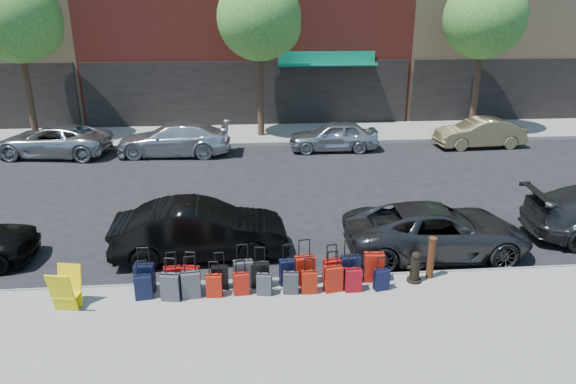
{
  "coord_description": "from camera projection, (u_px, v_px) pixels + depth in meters",
  "views": [
    {
      "loc": [
        -0.33,
        -14.81,
        6.0
      ],
      "look_at": [
        0.84,
        -1.5,
        1.16
      ],
      "focal_mm": 32.0,
      "sensor_mm": 36.0,
      "label": 1
    }
  ],
  "objects": [
    {
      "name": "curb_far",
      "position": [
        252.0,
        144.0,
        23.39
      ],
      "size": [
        60.0,
        0.08,
        0.15
      ],
      "primitive_type": "cube",
      "color": "gray",
      "rests_on": "ground"
    },
    {
      "name": "suitcase_back_4",
      "position": [
        241.0,
        284.0,
        11.0
      ],
      "size": [
        0.35,
        0.22,
        0.8
      ],
      "rotation": [
        0.0,
        0.0,
        0.07
      ],
      "color": "#A8170A",
      "rests_on": "sidewalk_near"
    },
    {
      "name": "suitcase_front_4",
      "position": [
        243.0,
        274.0,
        11.26
      ],
      "size": [
        0.45,
        0.28,
        1.01
      ],
      "rotation": [
        0.0,
        0.0,
        0.13
      ],
      "color": "#3B3B40",
      "rests_on": "sidewalk_near"
    },
    {
      "name": "car_far_1",
      "position": [
        174.0,
        139.0,
        21.81
      ],
      "size": [
        4.9,
        2.23,
        1.39
      ],
      "primitive_type": "imported",
      "rotation": [
        0.0,
        0.0,
        -1.63
      ],
      "color": "silver",
      "rests_on": "ground"
    },
    {
      "name": "suitcase_front_1",
      "position": [
        173.0,
        279.0,
        11.14
      ],
      "size": [
        0.4,
        0.27,
        0.9
      ],
      "rotation": [
        0.0,
        0.0,
        0.18
      ],
      "color": "maroon",
      "rests_on": "sidewalk_near"
    },
    {
      "name": "car_far_3",
      "position": [
        479.0,
        133.0,
        23.05
      ],
      "size": [
        4.02,
        1.6,
        1.3
      ],
      "primitive_type": "imported",
      "rotation": [
        0.0,
        0.0,
        -1.51
      ],
      "color": "tan",
      "rests_on": "ground"
    },
    {
      "name": "suitcase_back_3",
      "position": [
        214.0,
        286.0,
        10.92
      ],
      "size": [
        0.35,
        0.21,
        0.8
      ],
      "rotation": [
        0.0,
        0.0,
        -0.06
      ],
      "color": "#A81B0A",
      "rests_on": "sidewalk_near"
    },
    {
      "name": "suitcase_front_9",
      "position": [
        350.0,
        269.0,
        11.44
      ],
      "size": [
        0.45,
        0.27,
        1.04
      ],
      "rotation": [
        0.0,
        0.0,
        0.08
      ],
      "color": "black",
      "rests_on": "sidewalk_near"
    },
    {
      "name": "suitcase_back_7",
      "position": [
        309.0,
        282.0,
        11.06
      ],
      "size": [
        0.34,
        0.2,
        0.81
      ],
      "rotation": [
        0.0,
        0.0,
        -0.01
      ],
      "color": "#961B09",
      "rests_on": "sidewalk_near"
    },
    {
      "name": "car_near_2",
      "position": [
        436.0,
        230.0,
        13.02
      ],
      "size": [
        4.67,
        2.16,
        1.3
      ],
      "primitive_type": "imported",
      "rotation": [
        0.0,
        0.0,
        1.57
      ],
      "color": "#303032",
      "rests_on": "ground"
    },
    {
      "name": "suitcase_front_0",
      "position": [
        145.0,
        278.0,
        11.1
      ],
      "size": [
        0.43,
        0.25,
        1.01
      ],
      "rotation": [
        0.0,
        0.0,
        -0.04
      ],
      "color": "black",
      "rests_on": "sidewalk_near"
    },
    {
      "name": "tree_right",
      "position": [
        487.0,
        20.0,
        23.91
      ],
      "size": [
        3.8,
        3.8,
        7.27
      ],
      "color": "black",
      "rests_on": "sidewalk_far"
    },
    {
      "name": "suitcase_back_5",
      "position": [
        264.0,
        284.0,
        10.99
      ],
      "size": [
        0.35,
        0.24,
        0.77
      ],
      "rotation": [
        0.0,
        0.0,
        -0.18
      ],
      "color": "#3D3D42",
      "rests_on": "sidewalk_near"
    },
    {
      "name": "suitcase_front_10",
      "position": [
        374.0,
        267.0,
        11.52
      ],
      "size": [
        0.47,
        0.29,
        1.08
      ],
      "rotation": [
        0.0,
        0.0,
        -0.1
      ],
      "color": "#A5150A",
      "rests_on": "sidewalk_near"
    },
    {
      "name": "suitcase_back_9",
      "position": [
        353.0,
        280.0,
        11.12
      ],
      "size": [
        0.36,
        0.21,
        0.85
      ],
      "rotation": [
        0.0,
        0.0,
        0.02
      ],
      "color": "maroon",
      "rests_on": "sidewalk_near"
    },
    {
      "name": "sidewalk_far",
      "position": [
        251.0,
        134.0,
        25.28
      ],
      "size": [
        60.0,
        4.0,
        0.15
      ],
      "primitive_type": "cube",
      "color": "gray",
      "rests_on": "ground"
    },
    {
      "name": "fire_hydrant",
      "position": [
        415.0,
        268.0,
        11.49
      ],
      "size": [
        0.37,
        0.33,
        0.73
      ],
      "rotation": [
        0.0,
        0.0,
        0.11
      ],
      "color": "black",
      "rests_on": "sidewalk_near"
    },
    {
      "name": "tree_left",
      "position": [
        20.0,
        21.0,
        22.18
      ],
      "size": [
        3.8,
        3.8,
        7.27
      ],
      "color": "black",
      "rests_on": "sidewalk_far"
    },
    {
      "name": "suitcase_front_2",
      "position": [
        191.0,
        278.0,
        11.15
      ],
      "size": [
        0.4,
        0.28,
        0.9
      ],
      "rotation": [
        0.0,
        0.0,
        -0.2
      ],
      "color": "maroon",
      "rests_on": "sidewalk_near"
    },
    {
      "name": "car_near_1",
      "position": [
        200.0,
        230.0,
        12.86
      ],
      "size": [
        4.4,
        1.71,
        1.43
      ],
      "primitive_type": "imported",
      "rotation": [
        0.0,
        0.0,
        1.62
      ],
      "color": "black",
      "rests_on": "ground"
    },
    {
      "name": "car_far_2",
      "position": [
        333.0,
        136.0,
        22.5
      ],
      "size": [
        3.9,
        1.64,
        1.32
      ],
      "primitive_type": "imported",
      "rotation": [
        0.0,
        0.0,
        -1.59
      ],
      "color": "#B6B8BD",
      "rests_on": "ground"
    },
    {
      "name": "suitcase_front_7",
      "position": [
        305.0,
        270.0,
        11.39
      ],
      "size": [
        0.47,
        0.3,
        1.06
      ],
      "rotation": [
        0.0,
        0.0,
        0.15
      ],
      "color": "#A3170A",
      "rests_on": "sidewalk_near"
    },
    {
      "name": "display_rack",
      "position": [
        66.0,
        289.0,
        10.41
      ],
      "size": [
        0.59,
        0.63,
        0.89
      ],
      "rotation": [
        0.0,
        0.0,
        -0.19
      ],
      "color": "yellow",
      "rests_on": "sidewalk_near"
    },
    {
      "name": "suitcase_back_8",
      "position": [
        333.0,
        279.0,
        11.12
      ],
      "size": [
        0.42,
        0.29,
        0.93
      ],
      "rotation": [
        0.0,
        0.0,
        0.18
      ],
      "color": "#A7180A",
      "rests_on": "sidewalk_near"
    },
    {
      "name": "suitcase_front_5",
      "position": [
        260.0,
        274.0,
        11.29
      ],
      "size": [
        0.4,
        0.24,
        0.94
      ],
      "rotation": [
        0.0,
        0.0,
        -0.07
      ],
      "color": "black",
      "rests_on": "sidewalk_near"
    },
    {
      "name": "suitcase_back_2",
      "position": [
        191.0,
        285.0,
        10.87
      ],
      "size": [
        0.41,
        0.27,
        0.94
      ],
      "rotation": [
        0.0,
        0.0,
        0.1
      ],
      "color": "#3E3E43",
      "rests_on": "sidewalk_near"
    },
    {
      "name": "tree_center",
      "position": [
        262.0,
        20.0,
        23.05
      ],
      "size": [
        3.8,
        3.8,
        7.27
      ],
      "color": "black",
      "rests_on": "sidewalk_far"
    },
    {
      "name": "suitcase_back_1",
      "position": [
        171.0,
        287.0,
        10.79
      ],
      "size": [
        0.43,
        0.29,
        0.94
      ],
      "rotation": [
        0.0,
        0.0,
        -0.17
      ],
      "color": "#3D3C42",
      "rests_on": "sidewalk_near"
    },
    {
      "name": "suitcase_front_3",
      "position": [
        220.0,
        277.0,
        11.22
      ],
      "size": [
        0.36,
        0.2,
        0.85
      ],
      "rotation": [
        0.0,
        0.0,
        0.02
      ],
      "color": "black",
      "rests_on": "sidewalk_near"
    },
    {
      "name": "curb_near",
      "position": [
        263.0,
        282.0,
        11.72
      ],
      "size": [
        60.0,
        0.08,
        0.15
      ],
      "primitive_type": "cube",
      "color": "gray",
      "rests_on": "ground"
    },
    {
      "name": "suitcase_back_10",
      "position": [
        381.0,
        279.0,
        11.19
      ],
      "size": [
        0.35,
        0.24,
        0.77
      ],
      "rotation": [
        0.0,
        0.0,
        0.19
      ],
      "color": "black",
      "rests_on": "sidewalk_near"
    },
    {
      "name": "suitcase_front_6",
      "position": [
        288.0,
        272.0,
        11.38
      ],
      "size": [
        0.41,
        0.25,
        0.95
      ],
      "rotation": [
        0.0,
        0.0,
        0.09
      ],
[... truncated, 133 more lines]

